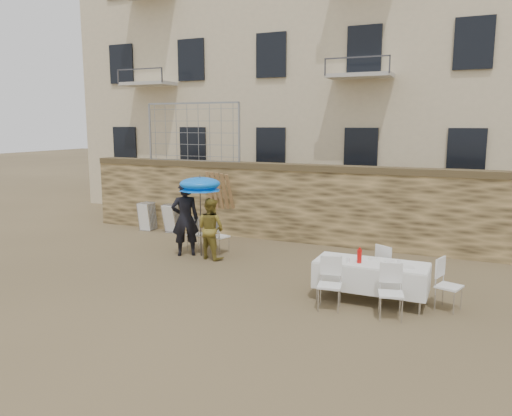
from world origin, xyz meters
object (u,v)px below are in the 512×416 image
at_px(table_chair_front_left, 330,284).
at_px(couple_chair_right, 219,235).
at_px(couple_chair_left, 196,233).
at_px(umbrella, 200,186).
at_px(table_chair_back, 388,267).
at_px(chair_stack_left, 151,215).
at_px(table_chair_front_right, 391,292).
at_px(chair_stack_right, 174,217).
at_px(table_chair_side, 449,285).
at_px(banquet_table, 371,264).
at_px(woman_dress, 211,228).
at_px(man_suit, 185,219).
at_px(soda_bottle, 359,256).

bearing_deg(table_chair_front_left, couple_chair_right, 133.97).
bearing_deg(couple_chair_left, table_chair_front_left, 151.25).
distance_m(umbrella, table_chair_front_left, 4.86).
relative_size(couple_chair_right, table_chair_back, 1.00).
bearing_deg(table_chair_front_left, chair_stack_left, 138.03).
bearing_deg(couple_chair_left, table_chair_front_right, 156.60).
relative_size(umbrella, table_chair_back, 2.01).
height_order(umbrella, chair_stack_right, umbrella).
height_order(couple_chair_right, chair_stack_right, couple_chair_right).
height_order(table_chair_front_right, table_chair_side, same).
bearing_deg(umbrella, banquet_table, -18.48).
height_order(couple_chair_right, table_chair_side, same).
height_order(woman_dress, couple_chair_right, woman_dress).
bearing_deg(man_suit, table_chair_front_left, 118.80).
bearing_deg(soda_bottle, couple_chair_right, 152.60).
bearing_deg(table_chair_back, banquet_table, 105.95).
bearing_deg(banquet_table, woman_dress, 161.32).
bearing_deg(soda_bottle, man_suit, 161.70).
relative_size(man_suit, table_chair_back, 2.00).
bearing_deg(table_chair_front_left, umbrella, 140.61).
distance_m(table_chair_front_right, chair_stack_right, 8.73).
distance_m(table_chair_front_right, table_chair_back, 1.58).
height_order(chair_stack_left, chair_stack_right, same).
bearing_deg(woman_dress, banquet_table, 174.53).
relative_size(couple_chair_right, table_chair_front_left, 1.00).
height_order(table_chair_side, chair_stack_right, table_chair_side).
xyz_separation_m(man_suit, table_chair_front_right, (5.56, -2.21, -0.48)).
distance_m(soda_bottle, table_chair_side, 1.67).
relative_size(table_chair_front_right, table_chair_side, 1.00).
height_order(table_chair_front_right, chair_stack_right, table_chair_front_right).
xyz_separation_m(table_chair_front_right, table_chair_side, (0.90, 0.85, 0.00)).
bearing_deg(banquet_table, table_chair_back, 75.96).
bearing_deg(table_chair_back, soda_bottle, 97.15).
distance_m(table_chair_back, table_chair_side, 1.39).
height_order(table_chair_side, chair_stack_left, table_chair_side).
xyz_separation_m(woman_dress, table_chair_front_left, (3.71, -2.21, -0.29)).
xyz_separation_m(umbrella, table_chair_side, (6.06, -1.46, -1.34)).
xyz_separation_m(couple_chair_right, table_chair_side, (5.76, -1.91, 0.00)).
bearing_deg(man_suit, couple_chair_left, -124.88).
bearing_deg(woman_dress, table_chair_side, 179.84).
bearing_deg(man_suit, woman_dress, 145.12).
xyz_separation_m(couple_chair_left, table_chair_side, (6.46, -1.91, 0.00)).
bearing_deg(table_chair_front_left, chair_stack_right, 134.51).
xyz_separation_m(banquet_table, soda_bottle, (-0.20, -0.15, 0.17)).
distance_m(table_chair_side, chair_stack_right, 9.13).
height_order(table_chair_front_left, table_chair_front_right, same).
height_order(banquet_table, table_chair_back, table_chair_back).
bearing_deg(couple_chair_right, chair_stack_right, -17.00).
bearing_deg(table_chair_back, table_chair_front_right, 130.94).
height_order(couple_chair_left, chair_stack_left, couple_chair_left).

